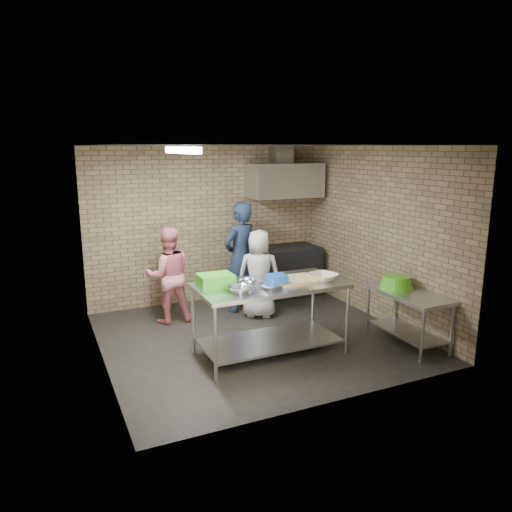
{
  "coord_description": "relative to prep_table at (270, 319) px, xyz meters",
  "views": [
    {
      "loc": [
        -2.72,
        -5.96,
        2.68
      ],
      "look_at": [
        0.1,
        0.2,
        1.15
      ],
      "focal_mm": 33.99,
      "sensor_mm": 36.0,
      "label": 1
    }
  ],
  "objects": [
    {
      "name": "bottle_green",
      "position": [
        1.86,
        2.48,
        1.53
      ],
      "size": [
        0.06,
        0.06,
        0.15
      ],
      "primitive_type": "cylinder",
      "color": "green",
      "rests_on": "wall_shelf"
    },
    {
      "name": "front_wall",
      "position": [
        0.06,
        -1.41,
        0.87
      ],
      "size": [
        4.2,
        0.06,
        2.7
      ],
      "primitive_type": "cube",
      "color": "#9D8A62",
      "rests_on": "ground"
    },
    {
      "name": "stove",
      "position": [
        1.41,
        2.24,
        -0.03
      ],
      "size": [
        1.2,
        0.7,
        0.9
      ],
      "primitive_type": "cube",
      "color": "black",
      "rests_on": "floor"
    },
    {
      "name": "blue_tub",
      "position": [
        0.05,
        -0.1,
        0.55
      ],
      "size": [
        0.21,
        0.21,
        0.14
      ],
      "primitive_type": "cube",
      "color": "#1752AF",
      "rests_on": "prep_table"
    },
    {
      "name": "ceramic_bowl",
      "position": [
        0.7,
        -0.15,
        0.53
      ],
      "size": [
        0.46,
        0.46,
        0.09
      ],
      "primitive_type": "imported",
      "rotation": [
        0.0,
        0.0,
        0.3
      ],
      "color": "beige",
      "rests_on": "prep_table"
    },
    {
      "name": "range_hood",
      "position": [
        1.41,
        2.29,
        1.62
      ],
      "size": [
        1.3,
        0.6,
        0.6
      ],
      "primitive_type": "cube",
      "color": "silver",
      "rests_on": "back_wall"
    },
    {
      "name": "green_crate",
      "position": [
        -0.7,
        0.12,
        0.57
      ],
      "size": [
        0.43,
        0.32,
        0.17
      ],
      "primitive_type": "cube",
      "color": "green",
      "rests_on": "prep_table"
    },
    {
      "name": "green_basin",
      "position": [
        1.84,
        -0.26,
        0.35
      ],
      "size": [
        0.46,
        0.46,
        0.17
      ],
      "primitive_type": null,
      "color": "#59C626",
      "rests_on": "side_counter"
    },
    {
      "name": "ceiling",
      "position": [
        0.06,
        0.59,
        2.22
      ],
      "size": [
        4.2,
        4.2,
        0.0
      ],
      "primitive_type": "plane",
      "rotation": [
        3.14,
        0.0,
        0.0
      ],
      "color": "black",
      "rests_on": "ground"
    },
    {
      "name": "cutting_board",
      "position": [
        0.35,
        -0.02,
        0.5
      ],
      "size": [
        0.59,
        0.45,
        0.03
      ],
      "primitive_type": "cube",
      "color": "tan",
      "rests_on": "prep_table"
    },
    {
      "name": "mixing_bowl_c",
      "position": [
        -0.1,
        -0.22,
        0.52
      ],
      "size": [
        0.35,
        0.35,
        0.07
      ],
      "primitive_type": "imported",
      "rotation": [
        0.0,
        0.0,
        0.3
      ],
      "color": "silver",
      "rests_on": "prep_table"
    },
    {
      "name": "right_wall",
      "position": [
        2.16,
        0.59,
        0.87
      ],
      "size": [
        0.06,
        4.0,
        2.7
      ],
      "primitive_type": "cube",
      "color": "#9D8A62",
      "rests_on": "ground"
    },
    {
      "name": "fluorescent_fixture",
      "position": [
        -0.94,
        0.59,
        2.16
      ],
      "size": [
        0.1,
        1.25,
        0.08
      ],
      "primitive_type": "cube",
      "color": "white",
      "rests_on": "ceiling"
    },
    {
      "name": "mixing_bowl_a",
      "position": [
        -0.5,
        -0.2,
        0.52
      ],
      "size": [
        0.38,
        0.38,
        0.07
      ],
      "primitive_type": "imported",
      "rotation": [
        0.0,
        0.0,
        0.3
      ],
      "color": "silver",
      "rests_on": "prep_table"
    },
    {
      "name": "side_counter",
      "position": [
        1.86,
        -0.51,
        -0.11
      ],
      "size": [
        0.6,
        1.2,
        0.75
      ],
      "primitive_type": "cube",
      "color": "silver",
      "rests_on": "floor"
    },
    {
      "name": "floor",
      "position": [
        0.06,
        0.59,
        -0.48
      ],
      "size": [
        4.2,
        4.2,
        0.0
      ],
      "primitive_type": "plane",
      "color": "black",
      "rests_on": "ground"
    },
    {
      "name": "prep_table",
      "position": [
        0.0,
        0.0,
        0.0
      ],
      "size": [
        1.93,
        0.96,
        0.96
      ],
      "primitive_type": "cube",
      "color": "#B6B8BD",
      "rests_on": "floor"
    },
    {
      "name": "mixing_bowl_b",
      "position": [
        -0.3,
        0.05,
        0.52
      ],
      "size": [
        0.29,
        0.29,
        0.07
      ],
      "primitive_type": "imported",
      "rotation": [
        0.0,
        0.0,
        0.3
      ],
      "color": "silver",
      "rests_on": "prep_table"
    },
    {
      "name": "back_wall",
      "position": [
        0.06,
        2.59,
        0.87
      ],
      "size": [
        4.2,
        0.06,
        2.7
      ],
      "primitive_type": "cube",
      "color": "#9D8A62",
      "rests_on": "ground"
    },
    {
      "name": "man_navy",
      "position": [
        0.33,
        1.78,
        0.43
      ],
      "size": [
        0.77,
        0.64,
        1.82
      ],
      "primitive_type": "imported",
      "rotation": [
        0.0,
        0.0,
        3.51
      ],
      "color": "#131B31",
      "rests_on": "floor"
    },
    {
      "name": "bottle_red",
      "position": [
        1.46,
        2.48,
        1.55
      ],
      "size": [
        0.07,
        0.07,
        0.18
      ],
      "primitive_type": "cylinder",
      "color": "#B22619",
      "rests_on": "wall_shelf"
    },
    {
      "name": "woman_pink",
      "position": [
        -0.89,
        1.74,
        0.27
      ],
      "size": [
        0.77,
        0.62,
        1.5
      ],
      "primitive_type": "imported",
      "rotation": [
        0.0,
        0.0,
        3.06
      ],
      "color": "pink",
      "rests_on": "floor"
    },
    {
      "name": "woman_white",
      "position": [
        0.49,
        1.38,
        0.23
      ],
      "size": [
        0.83,
        0.74,
        1.42
      ],
      "primitive_type": "imported",
      "rotation": [
        0.0,
        0.0,
        2.62
      ],
      "color": "silver",
      "rests_on": "floor"
    },
    {
      "name": "wall_shelf",
      "position": [
        1.71,
        2.48,
        1.44
      ],
      "size": [
        0.8,
        0.2,
        0.04
      ],
      "primitive_type": "cube",
      "color": "#3F2B19",
      "rests_on": "back_wall"
    },
    {
      "name": "left_wall",
      "position": [
        -2.04,
        0.59,
        0.87
      ],
      "size": [
        0.06,
        4.0,
        2.7
      ],
      "primitive_type": "cube",
      "color": "#9D8A62",
      "rests_on": "ground"
    },
    {
      "name": "hood_duct",
      "position": [
        1.41,
        2.44,
        2.07
      ],
      "size": [
        0.35,
        0.3,
        0.3
      ],
      "primitive_type": "cube",
      "color": "#A5A8AD",
      "rests_on": "back_wall"
    }
  ]
}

